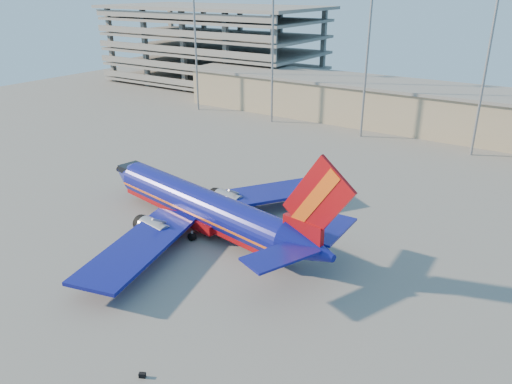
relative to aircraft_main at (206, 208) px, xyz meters
The scene contains 5 objects.
ground 5.58m from the aircraft_main, 10.06° to the left, with size 220.00×220.00×0.00m, color slate.
terminal_building 60.69m from the aircraft_main, 75.92° to the left, with size 122.00×16.00×8.50m.
parking_garage 94.69m from the aircraft_main, 127.39° to the left, with size 62.00×32.00×21.40m.
light_mast_row 50.07m from the aircraft_main, 78.23° to the left, with size 101.60×1.60×28.65m.
aircraft_main is the anchor object (origin of this frame).
Camera 1 is at (29.22, -41.49, 26.88)m, focal length 35.00 mm.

